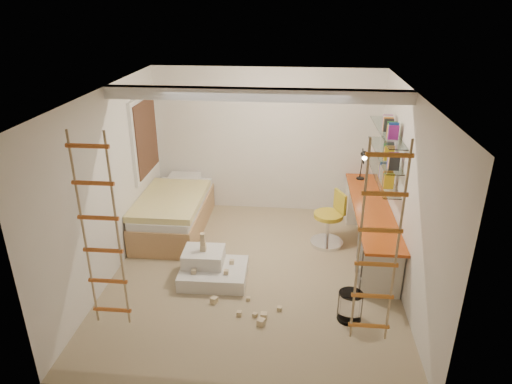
# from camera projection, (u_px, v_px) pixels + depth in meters

# --- Properties ---
(floor) EXTENTS (4.50, 4.50, 0.00)m
(floor) POSITION_uv_depth(u_px,v_px,m) (254.00, 273.00, 6.59)
(floor) COLOR tan
(floor) RESTS_ON ground
(ceiling_beam) EXTENTS (4.00, 0.18, 0.16)m
(ceiling_beam) POSITION_uv_depth(u_px,v_px,m) (256.00, 94.00, 5.87)
(ceiling_beam) COLOR white
(ceiling_beam) RESTS_ON ceiling
(window_frame) EXTENTS (0.06, 1.15, 1.35)m
(window_frame) POSITION_uv_depth(u_px,v_px,m) (144.00, 137.00, 7.53)
(window_frame) COLOR white
(window_frame) RESTS_ON wall_left
(window_blind) EXTENTS (0.02, 1.00, 1.20)m
(window_blind) POSITION_uv_depth(u_px,v_px,m) (147.00, 137.00, 7.52)
(window_blind) COLOR #4C2D1E
(window_blind) RESTS_ON window_frame
(rope_ladder_left) EXTENTS (0.41, 0.04, 2.13)m
(rope_ladder_left) POSITION_uv_depth(u_px,v_px,m) (101.00, 234.00, 4.51)
(rope_ladder_left) COLOR #C05720
(rope_ladder_left) RESTS_ON ceiling
(rope_ladder_right) EXTENTS (0.41, 0.04, 2.13)m
(rope_ladder_right) POSITION_uv_depth(u_px,v_px,m) (378.00, 248.00, 4.28)
(rope_ladder_right) COLOR orange
(rope_ladder_right) RESTS_ON ceiling
(waste_bin) EXTENTS (0.30, 0.30, 0.38)m
(waste_bin) POSITION_uv_depth(u_px,v_px,m) (350.00, 306.00, 5.59)
(waste_bin) COLOR white
(waste_bin) RESTS_ON floor
(desk) EXTENTS (0.56, 2.80, 0.75)m
(desk) POSITION_uv_depth(u_px,v_px,m) (369.00, 226.00, 7.07)
(desk) COLOR #BF4D16
(desk) RESTS_ON floor
(shelves) EXTENTS (0.25, 1.80, 0.71)m
(shelves) POSITION_uv_depth(u_px,v_px,m) (385.00, 154.00, 6.87)
(shelves) COLOR white
(shelves) RESTS_ON wall_right
(bed) EXTENTS (1.02, 2.00, 0.69)m
(bed) POSITION_uv_depth(u_px,v_px,m) (174.00, 212.00, 7.71)
(bed) COLOR #AD7F51
(bed) RESTS_ON floor
(task_lamp) EXTENTS (0.14, 0.36, 0.57)m
(task_lamp) POSITION_uv_depth(u_px,v_px,m) (363.00, 161.00, 7.67)
(task_lamp) COLOR black
(task_lamp) RESTS_ON desk
(swivel_chair) EXTENTS (0.69, 0.69, 0.89)m
(swivel_chair) POSITION_uv_depth(u_px,v_px,m) (329.00, 226.00, 7.25)
(swivel_chair) COLOR gold
(swivel_chair) RESTS_ON floor
(play_platform) EXTENTS (0.94, 0.74, 0.41)m
(play_platform) POSITION_uv_depth(u_px,v_px,m) (211.00, 269.00, 6.41)
(play_platform) COLOR silver
(play_platform) RESTS_ON floor
(toy_blocks) EXTENTS (1.26, 1.08, 0.68)m
(toy_blocks) POSITION_uv_depth(u_px,v_px,m) (231.00, 283.00, 6.01)
(toy_blocks) COLOR #CCB284
(toy_blocks) RESTS_ON floor
(books) EXTENTS (0.14, 0.64, 0.92)m
(books) POSITION_uv_depth(u_px,v_px,m) (385.00, 146.00, 6.83)
(books) COLOR yellow
(books) RESTS_ON shelves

